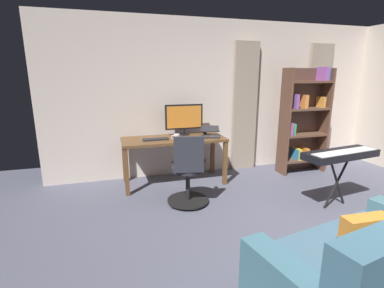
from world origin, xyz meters
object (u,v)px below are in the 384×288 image
(computer_keyboard, at_px, (156,139))
(couch, at_px, (370,271))
(desk, at_px, (174,144))
(computer_monitor, at_px, (184,118))
(piano_keyboard, at_px, (341,155))
(computer_mouse, at_px, (205,133))
(bookshelf, at_px, (302,120))
(office_chair, at_px, (188,174))
(laptop, at_px, (210,134))
(mug_coffee, at_px, (177,137))

(computer_keyboard, bearing_deg, couch, 112.05)
(desk, height_order, couch, couch)
(computer_monitor, height_order, piano_keyboard, computer_monitor)
(computer_mouse, xyz_separation_m, bookshelf, (-1.72, 0.22, 0.16))
(piano_keyboard, relative_size, couch, 0.60)
(piano_keyboard, bearing_deg, bookshelf, -114.96)
(office_chair, bearing_deg, desk, 101.35)
(piano_keyboard, bearing_deg, computer_keyboard, -39.31)
(computer_monitor, xyz_separation_m, computer_keyboard, (0.51, 0.26, -0.27))
(laptop, distance_m, mug_coffee, 0.58)
(computer_keyboard, bearing_deg, computer_mouse, -164.89)
(laptop, relative_size, mug_coffee, 2.79)
(office_chair, relative_size, piano_keyboard, 0.90)
(computer_keyboard, distance_m, mug_coffee, 0.32)
(computer_monitor, xyz_separation_m, piano_keyboard, (-1.64, 1.61, -0.32))
(office_chair, relative_size, bookshelf, 0.53)
(office_chair, xyz_separation_m, mug_coffee, (-0.00, -0.66, 0.35))
(mug_coffee, relative_size, bookshelf, 0.07)
(desk, xyz_separation_m, bookshelf, (-2.30, 0.04, 0.28))
(bookshelf, bearing_deg, mug_coffee, 3.13)
(computer_mouse, bearing_deg, laptop, 91.02)
(laptop, xyz_separation_m, couch, (-0.26, 2.78, -0.49))
(computer_keyboard, relative_size, laptop, 1.05)
(office_chair, height_order, computer_keyboard, office_chair)
(desk, distance_m, couch, 2.98)
(computer_mouse, distance_m, mug_coffee, 0.67)
(mug_coffee, bearing_deg, piano_keyboard, 146.46)
(computer_monitor, bearing_deg, mug_coffee, 59.91)
(desk, bearing_deg, couch, 106.41)
(office_chair, height_order, bookshelf, bookshelf)
(desk, xyz_separation_m, computer_monitor, (-0.22, -0.21, 0.37))
(laptop, xyz_separation_m, bookshelf, (-1.72, -0.02, 0.13))
(computer_mouse, bearing_deg, piano_keyboard, 129.24)
(office_chair, bearing_deg, couch, -56.35)
(piano_keyboard, bearing_deg, mug_coffee, -40.85)
(office_chair, relative_size, computer_mouse, 9.69)
(computer_keyboard, distance_m, bookshelf, 2.60)
(desk, xyz_separation_m, couch, (-0.84, 2.84, -0.35))
(computer_monitor, bearing_deg, computer_keyboard, 26.78)
(computer_monitor, bearing_deg, bookshelf, 173.14)
(computer_keyboard, height_order, mug_coffee, mug_coffee)
(computer_keyboard, bearing_deg, computer_monitor, -153.22)
(laptop, bearing_deg, office_chair, 69.29)
(desk, distance_m, office_chair, 0.85)
(computer_monitor, distance_m, laptop, 0.50)
(couch, bearing_deg, computer_monitor, 90.98)
(couch, bearing_deg, office_chair, 102.13)
(computer_mouse, xyz_separation_m, mug_coffee, (0.57, 0.35, 0.03))
(computer_keyboard, xyz_separation_m, mug_coffee, (-0.30, 0.12, 0.04))
(office_chair, distance_m, computer_mouse, 1.20)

